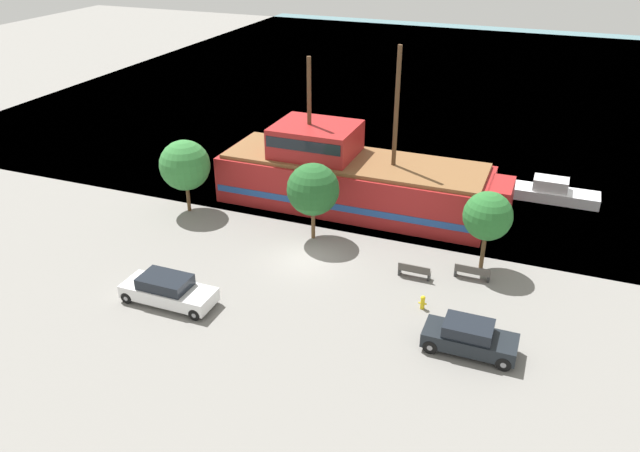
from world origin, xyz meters
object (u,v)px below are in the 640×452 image
(fire_hydrant, at_px, (423,302))
(bench_promenade_west, at_px, (414,271))
(pirate_ship, at_px, (351,178))
(parked_car_curb_front, at_px, (168,290))
(parked_car_curb_mid, at_px, (469,338))
(bench_promenade_east, at_px, (472,272))
(moored_boat_outer, at_px, (299,135))
(moored_boat_dockside, at_px, (554,192))

(fire_hydrant, distance_m, bench_promenade_west, 2.97)
(pirate_ship, height_order, fire_hydrant, pirate_ship)
(parked_car_curb_front, height_order, bench_promenade_west, parked_car_curb_front)
(fire_hydrant, relative_size, bench_promenade_west, 0.43)
(parked_car_curb_mid, relative_size, bench_promenade_east, 2.21)
(fire_hydrant, bearing_deg, moored_boat_outer, 127.43)
(moored_boat_dockside, height_order, moored_boat_outer, moored_boat_outer)
(pirate_ship, distance_m, bench_promenade_east, 11.57)
(parked_car_curb_front, relative_size, bench_promenade_west, 2.77)
(pirate_ship, relative_size, moored_boat_outer, 3.78)
(bench_promenade_east, bearing_deg, moored_boat_dockside, 74.01)
(moored_boat_dockside, bearing_deg, parked_car_curb_front, -130.87)
(moored_boat_dockside, height_order, parked_car_curb_front, moored_boat_dockside)
(moored_boat_outer, relative_size, parked_car_curb_mid, 1.20)
(pirate_ship, height_order, bench_promenade_east, pirate_ship)
(moored_boat_dockside, height_order, fire_hydrant, moored_boat_dockside)
(parked_car_curb_front, bearing_deg, bench_promenade_east, 29.51)
(parked_car_curb_front, bearing_deg, parked_car_curb_mid, 6.42)
(moored_boat_outer, height_order, parked_car_curb_mid, moored_boat_outer)
(moored_boat_outer, distance_m, parked_car_curb_mid, 29.64)
(parked_car_curb_front, relative_size, bench_promenade_east, 2.57)
(moored_boat_dockside, distance_m, parked_car_curb_mid, 19.18)
(moored_boat_outer, bearing_deg, bench_promenade_east, -43.58)
(parked_car_curb_mid, height_order, bench_promenade_east, parked_car_curb_mid)
(moored_boat_outer, height_order, bench_promenade_west, moored_boat_outer)
(parked_car_curb_front, xyz_separation_m, parked_car_curb_mid, (15.17, 1.71, 0.01))
(pirate_ship, xyz_separation_m, moored_boat_dockside, (13.01, 6.05, -1.48))
(moored_boat_dockside, bearing_deg, bench_promenade_west, -115.89)
(parked_car_curb_front, distance_m, bench_promenade_west, 13.31)
(moored_boat_dockside, bearing_deg, pirate_ship, -155.05)
(parked_car_curb_front, bearing_deg, pirate_ship, 71.49)
(moored_boat_outer, bearing_deg, bench_promenade_west, -50.62)
(bench_promenade_east, bearing_deg, pirate_ship, 145.13)
(bench_promenade_east, distance_m, bench_promenade_west, 3.18)
(moored_boat_outer, relative_size, bench_promenade_west, 2.87)
(parked_car_curb_mid, xyz_separation_m, bench_promenade_east, (-0.87, 6.39, -0.32))
(moored_boat_dockside, distance_m, bench_promenade_east, 13.11)
(bench_promenade_east, bearing_deg, parked_car_curb_front, -150.49)
(moored_boat_dockside, bearing_deg, bench_promenade_east, -105.99)
(parked_car_curb_front, distance_m, fire_hydrant, 13.14)
(moored_boat_outer, relative_size, bench_promenade_east, 2.66)
(pirate_ship, xyz_separation_m, parked_car_curb_mid, (10.27, -12.93, -1.30))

